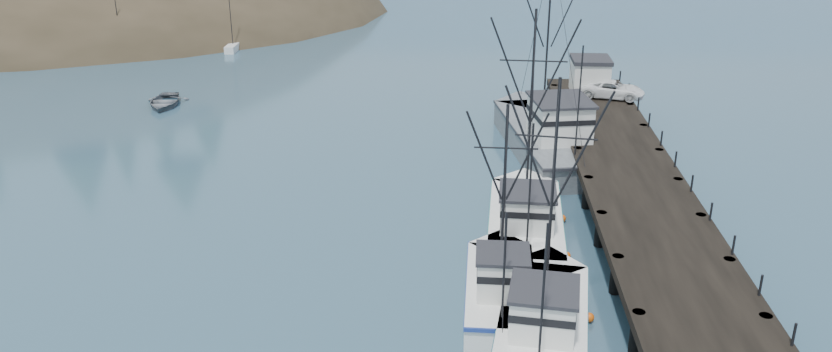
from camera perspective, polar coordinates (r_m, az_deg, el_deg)
The scene contains 9 objects.
pier at distance 49.36m, azimuth 15.00°, elevation -0.45°, with size 6.00×44.00×2.00m.
moored_sailboats at distance 94.43m, azimuth -16.45°, elevation 9.17°, with size 11.58×17.87×6.35m.
trawler_near at distance 36.47m, azimuth 8.94°, elevation -9.89°, with size 5.17×11.76×11.78m.
trawler_mid at distance 38.68m, azimuth 5.97°, elevation -7.73°, with size 3.48×9.68×9.84m.
trawler_far at distance 45.51m, azimuth 7.70°, elevation -3.02°, with size 4.67×12.53×12.62m.
work_vessel at distance 57.80m, azimuth 9.30°, elevation 2.85°, with size 7.55×17.25×14.13m.
pier_shed at distance 65.63m, azimuth 12.13°, elevation 6.97°, with size 3.00×3.20×2.80m.
pickup_truck at distance 64.77m, azimuth 13.66°, elevation 5.95°, with size 2.23×4.85×1.35m, color white.
motorboat at distance 71.12m, azimuth -17.27°, elevation 4.75°, with size 3.53×4.94×1.02m, color slate.
Camera 1 is at (3.76, -28.70, 19.95)m, focal length 35.00 mm.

